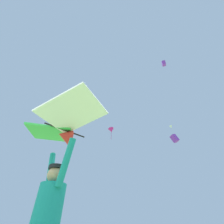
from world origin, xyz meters
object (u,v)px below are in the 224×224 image
(distant_kite_magenta_high_left, at_px, (111,130))
(distant_kite_purple_mid_left, at_px, (164,63))
(distant_kite_white_overhead_distant, at_px, (171,127))
(distant_kite_purple_mid_right, at_px, (175,138))
(held_stunt_kite, at_px, (62,127))

(distant_kite_magenta_high_left, relative_size, distant_kite_purple_mid_left, 2.73)
(distant_kite_magenta_high_left, xyz_separation_m, distant_kite_white_overhead_distant, (6.42, 17.47, 7.41))
(distant_kite_white_overhead_distant, bearing_deg, distant_kite_purple_mid_right, -79.66)
(held_stunt_kite, distance_m, distant_kite_purple_mid_right, 26.93)
(distant_kite_purple_mid_right, bearing_deg, distant_kite_magenta_high_left, -136.97)
(distant_kite_purple_mid_left, height_order, distant_kite_white_overhead_distant, distant_kite_white_overhead_distant)
(distant_kite_purple_mid_left, relative_size, distant_kite_white_overhead_distant, 0.46)
(held_stunt_kite, xyz_separation_m, distant_kite_white_overhead_distant, (-4.44, 34.12, 19.38))
(distant_kite_white_overhead_distant, relative_size, distant_kite_purple_mid_right, 1.09)
(held_stunt_kite, distance_m, distant_kite_purple_mid_left, 21.95)
(distant_kite_magenta_high_left, height_order, distant_kite_purple_mid_left, distant_kite_purple_mid_left)
(distant_kite_purple_mid_left, distance_m, distant_kite_purple_mid_right, 13.07)
(distant_kite_purple_mid_right, bearing_deg, distant_kite_purple_mid_left, -72.80)
(distant_kite_purple_mid_left, relative_size, distant_kite_purple_mid_right, 0.49)
(distant_kite_purple_mid_left, bearing_deg, distant_kite_purple_mid_right, 107.20)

